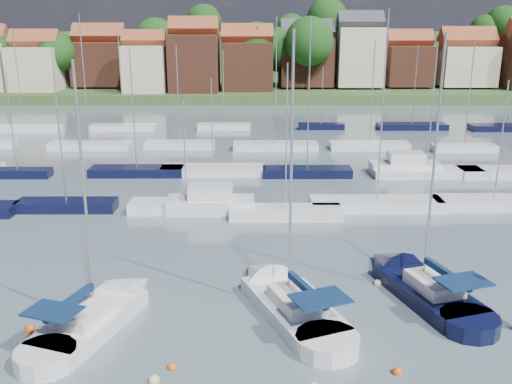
{
  "coord_description": "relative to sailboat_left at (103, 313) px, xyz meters",
  "views": [
    {
      "loc": [
        -1.85,
        -23.7,
        14.68
      ],
      "look_at": [
        -1.69,
        14.0,
        3.47
      ],
      "focal_mm": 40.0,
      "sensor_mm": 36.0,
      "label": 1
    }
  ],
  "objects": [
    {
      "name": "sailboat_left",
      "position": [
        0.0,
        0.0,
        0.0
      ],
      "size": [
        6.08,
        10.8,
        14.29
      ],
      "rotation": [
        0.0,
        0.0,
        1.23
      ],
      "color": "silver",
      "rests_on": "ground"
    },
    {
      "name": "sailboat_navy",
      "position": [
        16.96,
        3.31,
        -0.0
      ],
      "size": [
        6.17,
        11.53,
        15.48
      ],
      "rotation": [
        0.0,
        0.0,
        1.88
      ],
      "color": "black",
      "rests_on": "ground"
    },
    {
      "name": "buoy_g",
      "position": [
        -3.36,
        -1.23,
        -0.36
      ],
      "size": [
        0.53,
        0.53,
        0.53
      ],
      "primitive_type": "sphere",
      "color": "#D85914",
      "rests_on": "ground"
    },
    {
      "name": "sailboat_centre",
      "position": [
        9.28,
        1.6,
        -0.01
      ],
      "size": [
        7.15,
        11.87,
        15.71
      ],
      "rotation": [
        0.0,
        0.0,
        1.95
      ],
      "color": "silver",
      "rests_on": "ground"
    },
    {
      "name": "buoy_b",
      "position": [
        3.52,
        -5.44,
        -0.36
      ],
      "size": [
        0.48,
        0.48,
        0.48
      ],
      "primitive_type": "sphere",
      "color": "beige",
      "rests_on": "ground"
    },
    {
      "name": "buoy_d",
      "position": [
        14.02,
        -4.88,
        -0.36
      ],
      "size": [
        0.44,
        0.44,
        0.44
      ],
      "primitive_type": "sphere",
      "color": "#D85914",
      "rests_on": "ground"
    },
    {
      "name": "marina_field",
      "position": [
        11.51,
        32.47,
        0.07
      ],
      "size": [
        79.62,
        41.41,
        15.93
      ],
      "color": "silver",
      "rests_on": "ground"
    },
    {
      "name": "buoy_e",
      "position": [
        14.99,
        3.94,
        -0.36
      ],
      "size": [
        0.44,
        0.44,
        0.44
      ],
      "primitive_type": "sphere",
      "color": "beige",
      "rests_on": "ground"
    },
    {
      "name": "far_shore_town",
      "position": [
        11.84,
        129.98,
        4.25
      ],
      "size": [
        212.46,
        90.0,
        22.27
      ],
      "color": "#3F562B",
      "rests_on": "ground"
    },
    {
      "name": "buoy_c",
      "position": [
        4.14,
        -4.44,
        -0.36
      ],
      "size": [
        0.41,
        0.41,
        0.41
      ],
      "primitive_type": "sphere",
      "color": "#D85914",
      "rests_on": "ground"
    },
    {
      "name": "ground",
      "position": [
        9.61,
        37.32,
        -0.36
      ],
      "size": [
        260.0,
        260.0,
        0.0
      ],
      "primitive_type": "plane",
      "color": "#485762",
      "rests_on": "ground"
    }
  ]
}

